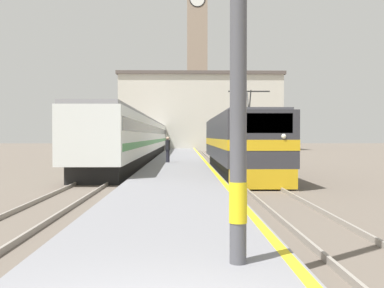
{
  "coord_description": "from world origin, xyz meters",
  "views": [
    {
      "loc": [
        0.32,
        -4.01,
        2.24
      ],
      "look_at": [
        0.81,
        20.92,
        1.78
      ],
      "focal_mm": 42.0,
      "sensor_mm": 36.0,
      "label": 1
    }
  ],
  "objects_px": {
    "locomotive_train": "(239,144)",
    "catenary_mast": "(246,5)",
    "passenger_train": "(141,138)",
    "clock_tower": "(197,55)",
    "person_on_platform": "(168,149)"
  },
  "relations": [
    {
      "from": "catenary_mast",
      "to": "clock_tower",
      "type": "distance_m",
      "value": 72.58
    },
    {
      "from": "locomotive_train",
      "to": "catenary_mast",
      "type": "bearing_deg",
      "value": -96.77
    },
    {
      "from": "locomotive_train",
      "to": "clock_tower",
      "type": "bearing_deg",
      "value": 90.89
    },
    {
      "from": "passenger_train",
      "to": "clock_tower",
      "type": "distance_m",
      "value": 37.46
    },
    {
      "from": "passenger_train",
      "to": "person_on_platform",
      "type": "distance_m",
      "value": 12.67
    },
    {
      "from": "locomotive_train",
      "to": "catenary_mast",
      "type": "relative_size",
      "value": 2.18
    },
    {
      "from": "locomotive_train",
      "to": "person_on_platform",
      "type": "distance_m",
      "value": 7.23
    },
    {
      "from": "locomotive_train",
      "to": "passenger_train",
      "type": "height_order",
      "value": "locomotive_train"
    },
    {
      "from": "locomotive_train",
      "to": "catenary_mast",
      "type": "height_order",
      "value": "catenary_mast"
    },
    {
      "from": "person_on_platform",
      "to": "passenger_train",
      "type": "bearing_deg",
      "value": 103.79
    },
    {
      "from": "locomotive_train",
      "to": "clock_tower",
      "type": "distance_m",
      "value": 54.09
    },
    {
      "from": "person_on_platform",
      "to": "clock_tower",
      "type": "relative_size",
      "value": 0.06
    },
    {
      "from": "passenger_train",
      "to": "clock_tower",
      "type": "xyz_separation_m",
      "value": [
        6.52,
        34.06,
        14.18
      ]
    },
    {
      "from": "passenger_train",
      "to": "person_on_platform",
      "type": "bearing_deg",
      "value": -76.21
    },
    {
      "from": "clock_tower",
      "to": "locomotive_train",
      "type": "bearing_deg",
      "value": -89.11
    }
  ]
}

